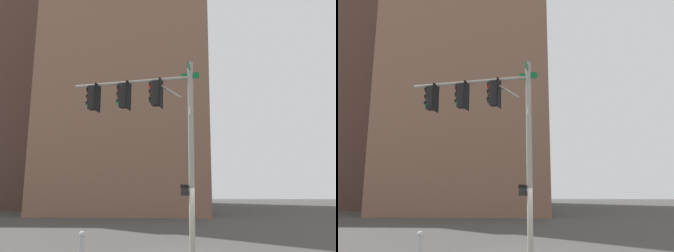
% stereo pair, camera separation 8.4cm
% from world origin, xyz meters
% --- Properties ---
extents(signal_pole_assembly, '(1.54, 5.24, 7.40)m').
position_xyz_m(signal_pole_assembly, '(0.25, 1.42, 5.28)').
color(signal_pole_assembly, '#9E998C').
rests_on(signal_pole_assembly, ground_plane).
extents(fire_hydrant, '(0.34, 0.26, 0.87)m').
position_xyz_m(fire_hydrant, '(0.76, 4.08, 0.47)').
color(fire_hydrant, '#B2B2B7').
rests_on(fire_hydrant, ground_plane).
extents(building_brick_nearside, '(25.32, 17.65, 50.33)m').
position_xyz_m(building_brick_nearside, '(31.28, 6.70, 25.16)').
color(building_brick_nearside, '#845B47').
rests_on(building_brick_nearside, ground_plane).
extents(building_brick_midblock, '(16.43, 19.09, 34.38)m').
position_xyz_m(building_brick_midblock, '(36.70, 20.06, 17.19)').
color(building_brick_midblock, '#4C3328').
rests_on(building_brick_midblock, ground_plane).
extents(building_glass_tower, '(26.47, 26.94, 82.33)m').
position_xyz_m(building_glass_tower, '(53.20, 15.78, 41.17)').
color(building_glass_tower, '#9EC6C1').
rests_on(building_glass_tower, ground_plane).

